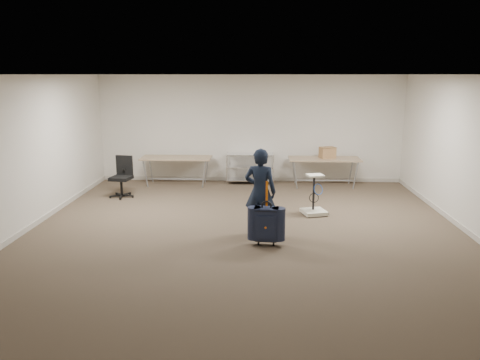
{
  "coord_description": "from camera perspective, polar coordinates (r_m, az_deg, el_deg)",
  "views": [
    {
      "loc": [
        0.23,
        -7.86,
        2.79
      ],
      "look_at": [
        -0.1,
        0.3,
        0.96
      ],
      "focal_mm": 35.0,
      "sensor_mm": 36.0,
      "label": 1
    }
  ],
  "objects": [
    {
      "name": "wire_shelf",
      "position": [
        12.29,
        1.23,
        1.61
      ],
      "size": [
        1.22,
        0.47,
        0.8
      ],
      "color": "silver",
      "rests_on": "ground"
    },
    {
      "name": "equipment_cart",
      "position": [
        9.69,
        9.03,
        -2.92
      ],
      "size": [
        0.56,
        0.56,
        0.84
      ],
      "color": "beige",
      "rests_on": "ground"
    },
    {
      "name": "office_chair",
      "position": [
        11.3,
        -14.17,
        -0.55
      ],
      "size": [
        0.58,
        0.58,
        0.95
      ],
      "color": "black",
      "rests_on": "ground"
    },
    {
      "name": "suitcase",
      "position": [
        7.83,
        3.22,
        -5.37
      ],
      "size": [
        0.43,
        0.27,
        1.1
      ],
      "color": "#152030",
      "rests_on": "ground"
    },
    {
      "name": "folding_table_left",
      "position": [
        12.19,
        -7.76,
        2.54
      ],
      "size": [
        1.8,
        0.75,
        0.73
      ],
      "color": "#99795D",
      "rests_on": "ground"
    },
    {
      "name": "folding_table_right",
      "position": [
        12.12,
        10.24,
        2.39
      ],
      "size": [
        1.8,
        0.75,
        0.73
      ],
      "color": "#99795D",
      "rests_on": "ground"
    },
    {
      "name": "ground",
      "position": [
        8.35,
        0.63,
        -6.91
      ],
      "size": [
        9.0,
        9.0,
        0.0
      ],
      "primitive_type": "plane",
      "color": "#4A3B2C",
      "rests_on": "ground"
    },
    {
      "name": "person",
      "position": [
        8.29,
        2.48,
        -1.43
      ],
      "size": [
        0.63,
        0.48,
        1.56
      ],
      "primitive_type": "imported",
      "rotation": [
        0.0,
        0.0,
        2.93
      ],
      "color": "black",
      "rests_on": "ground"
    },
    {
      "name": "cardboard_box",
      "position": [
        12.14,
        10.61,
        3.31
      ],
      "size": [
        0.43,
        0.37,
        0.28
      ],
      "primitive_type": "cube",
      "rotation": [
        0.0,
        0.0,
        0.28
      ],
      "color": "brown",
      "rests_on": "folding_table_right"
    },
    {
      "name": "room_shell",
      "position": [
        9.65,
        0.88,
        -3.88
      ],
      "size": [
        8.0,
        9.0,
        9.0
      ],
      "color": "silver",
      "rests_on": "ground"
    }
  ]
}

